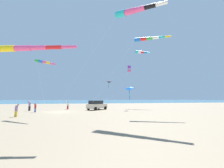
% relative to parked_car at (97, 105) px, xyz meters
% --- Properties ---
extents(ground_plane, '(600.00, 600.00, 0.00)m').
position_rel_parked_car_xyz_m(ground_plane, '(-2.94, 6.77, -0.95)').
color(ground_plane, gray).
extents(ocean_water_strip, '(240.00, 600.00, 0.01)m').
position_rel_parked_car_xyz_m(ocean_water_strip, '(162.06, 6.77, -0.95)').
color(ocean_water_strip, '#386B84').
rests_on(ocean_water_strip, ground_plane).
extents(parked_car, '(4.17, 4.49, 1.85)m').
position_rel_parked_car_xyz_m(parked_car, '(0.00, 0.00, 0.00)').
color(parked_car, beige).
rests_on(parked_car, ground_plane).
extents(cooler_box, '(0.62, 0.42, 0.42)m').
position_rel_parked_car_xyz_m(cooler_box, '(3.08, 0.34, -0.74)').
color(cooler_box, green).
rests_on(cooler_box, ground_plane).
extents(person_adult_flyer, '(0.54, 0.63, 1.82)m').
position_rel_parked_car_xyz_m(person_adult_flyer, '(3.10, 5.71, 0.04)').
color(person_adult_flyer, '#B72833').
rests_on(person_adult_flyer, ground_plane).
extents(person_child_green_jacket, '(0.39, 0.49, 1.59)m').
position_rel_parked_car_xyz_m(person_child_green_jacket, '(-8.94, 11.06, -0.09)').
color(person_child_green_jacket, gold).
rests_on(person_child_green_jacket, ground_plane).
extents(person_child_grey_jacket, '(0.67, 0.67, 1.88)m').
position_rel_parked_car_xyz_m(person_child_grey_jacket, '(0.45, 12.25, 0.07)').
color(person_child_grey_jacket, '#232328').
rests_on(person_child_grey_jacket, ground_plane).
extents(person_bystander_far, '(0.52, 0.44, 1.52)m').
position_rel_parked_car_xyz_m(person_bystander_far, '(-2.99, 10.43, -0.12)').
color(person_bystander_far, '#335199').
rests_on(person_bystander_far, ground_plane).
extents(kite_box_teal_far_right, '(2.36, 10.49, 9.30)m').
position_rel_parked_car_xyz_m(kite_box_teal_far_right, '(-0.05, -6.96, 7.68)').
color(kite_box_teal_far_right, purple).
rests_on(kite_box_teal_far_right, ground_plane).
extents(kite_windsock_long_streamer_left, '(11.98, 2.97, 7.27)m').
position_rel_parked_car_xyz_m(kite_windsock_long_streamer_left, '(-10.14, 8.15, 5.72)').
color(kite_windsock_long_streamer_left, green).
rests_on(kite_windsock_long_streamer_left, ground_plane).
extents(kite_windsock_blue_topmost, '(12.44, 10.20, 10.81)m').
position_rel_parked_car_xyz_m(kite_windsock_blue_topmost, '(-11.36, -5.40, 9.55)').
color(kite_windsock_blue_topmost, blue).
rests_on(kite_windsock_blue_topmost, ground_plane).
extents(kite_windsock_striped_overhead, '(9.71, 8.19, 5.31)m').
position_rel_parked_car_xyz_m(kite_windsock_striped_overhead, '(-19.86, 7.38, 4.09)').
color(kite_windsock_striped_overhead, red).
rests_on(kite_windsock_striped_overhead, ground_plane).
extents(kite_windsock_white_trailing, '(6.95, 10.93, 15.12)m').
position_rel_parked_car_xyz_m(kite_windsock_white_trailing, '(4.99, -12.14, 13.45)').
color(kite_windsock_white_trailing, '#1EB7C6').
rests_on(kite_windsock_white_trailing, ground_plane).
extents(kite_delta_long_streamer_right, '(1.97, 11.05, 5.02)m').
position_rel_parked_car_xyz_m(kite_delta_long_streamer_right, '(1.88, -7.69, 3.54)').
color(kite_delta_long_streamer_right, blue).
rests_on(kite_delta_long_streamer_right, ground_plane).
extents(kite_delta_black_fish_shape, '(2.33, 5.69, 7.00)m').
position_rel_parked_car_xyz_m(kite_delta_black_fish_shape, '(7.65, -4.22, 5.68)').
color(kite_delta_black_fish_shape, black).
rests_on(kite_delta_black_fish_shape, ground_plane).
extents(kite_windsock_purple_drifting, '(14.65, 12.10, 12.48)m').
position_rel_parked_car_xyz_m(kite_windsock_purple_drifting, '(-14.83, -1.84, 10.95)').
color(kite_windsock_purple_drifting, '#1EB7C6').
rests_on(kite_windsock_purple_drifting, ground_plane).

